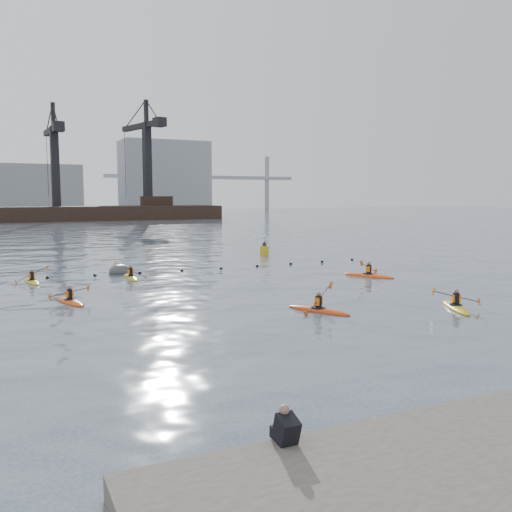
{
  "coord_description": "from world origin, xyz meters",
  "views": [
    {
      "loc": [
        -10.36,
        -14.84,
        5.38
      ],
      "look_at": [
        -0.59,
        6.22,
        2.8
      ],
      "focal_mm": 38.0,
      "sensor_mm": 36.0,
      "label": 1
    }
  ],
  "objects_px": {
    "kayaker_1": "(456,306)",
    "kayaker_2": "(70,301)",
    "kayaker_4": "(369,275)",
    "kayaker_0": "(318,309)",
    "kayaker_5": "(32,281)",
    "kayaker_3": "(131,277)",
    "nav_buoy": "(264,250)",
    "mooring_buoy": "(121,273)"
  },
  "relations": [
    {
      "from": "kayaker_0",
      "to": "kayaker_1",
      "type": "xyz_separation_m",
      "value": [
        6.33,
        -2.21,
        0.0
      ]
    },
    {
      "from": "kayaker_2",
      "to": "kayaker_5",
      "type": "bearing_deg",
      "value": 84.29
    },
    {
      "from": "nav_buoy",
      "to": "mooring_buoy",
      "type": "bearing_deg",
      "value": -156.58
    },
    {
      "from": "kayaker_5",
      "to": "kayaker_2",
      "type": "bearing_deg",
      "value": -88.49
    },
    {
      "from": "kayaker_1",
      "to": "kayaker_3",
      "type": "xyz_separation_m",
      "value": [
        -12.12,
        16.18,
        -0.01
      ]
    },
    {
      "from": "kayaker_1",
      "to": "kayaker_5",
      "type": "bearing_deg",
      "value": 163.27
    },
    {
      "from": "mooring_buoy",
      "to": "nav_buoy",
      "type": "xyz_separation_m",
      "value": [
        14.17,
        6.14,
        0.44
      ]
    },
    {
      "from": "kayaker_3",
      "to": "kayaker_4",
      "type": "height_order",
      "value": "kayaker_3"
    },
    {
      "from": "kayaker_0",
      "to": "kayaker_5",
      "type": "bearing_deg",
      "value": 101.85
    },
    {
      "from": "kayaker_3",
      "to": "kayaker_5",
      "type": "distance_m",
      "value": 6.03
    },
    {
      "from": "kayaker_5",
      "to": "kayaker_0",
      "type": "bearing_deg",
      "value": -60.67
    },
    {
      "from": "mooring_buoy",
      "to": "kayaker_0",
      "type": "bearing_deg",
      "value": -70.84
    },
    {
      "from": "kayaker_3",
      "to": "nav_buoy",
      "type": "bearing_deg",
      "value": 31.93
    },
    {
      "from": "kayaker_3",
      "to": "mooring_buoy",
      "type": "bearing_deg",
      "value": 90.69
    },
    {
      "from": "kayaker_2",
      "to": "nav_buoy",
      "type": "relative_size",
      "value": 2.2
    },
    {
      "from": "kayaker_0",
      "to": "kayaker_3",
      "type": "bearing_deg",
      "value": 86.11
    },
    {
      "from": "kayaker_5",
      "to": "nav_buoy",
      "type": "xyz_separation_m",
      "value": [
        20.05,
        8.12,
        0.35
      ]
    },
    {
      "from": "kayaker_5",
      "to": "mooring_buoy",
      "type": "relative_size",
      "value": 1.27
    },
    {
      "from": "kayaker_5",
      "to": "mooring_buoy",
      "type": "height_order",
      "value": "kayaker_5"
    },
    {
      "from": "kayaker_0",
      "to": "kayaker_2",
      "type": "relative_size",
      "value": 1.05
    },
    {
      "from": "kayaker_1",
      "to": "kayaker_3",
      "type": "bearing_deg",
      "value": 153.53
    },
    {
      "from": "kayaker_4",
      "to": "kayaker_5",
      "type": "xyz_separation_m",
      "value": [
        -20.61,
        6.82,
        -0.02
      ]
    },
    {
      "from": "kayaker_4",
      "to": "nav_buoy",
      "type": "height_order",
      "value": "nav_buoy"
    },
    {
      "from": "kayaker_2",
      "to": "mooring_buoy",
      "type": "bearing_deg",
      "value": 49.27
    },
    {
      "from": "kayaker_2",
      "to": "mooring_buoy",
      "type": "relative_size",
      "value": 1.32
    },
    {
      "from": "kayaker_1",
      "to": "nav_buoy",
      "type": "relative_size",
      "value": 2.33
    },
    {
      "from": "kayaker_4",
      "to": "kayaker_2",
      "type": "bearing_deg",
      "value": -25.9
    },
    {
      "from": "kayaker_3",
      "to": "kayaker_0",
      "type": "bearing_deg",
      "value": -68.27
    },
    {
      "from": "kayaker_3",
      "to": "mooring_buoy",
      "type": "distance_m",
      "value": 2.92
    },
    {
      "from": "mooring_buoy",
      "to": "kayaker_5",
      "type": "bearing_deg",
      "value": -161.32
    },
    {
      "from": "kayaker_3",
      "to": "kayaker_5",
      "type": "height_order",
      "value": "kayaker_3"
    },
    {
      "from": "kayaker_1",
      "to": "kayaker_2",
      "type": "relative_size",
      "value": 1.06
    },
    {
      "from": "kayaker_4",
      "to": "mooring_buoy",
      "type": "bearing_deg",
      "value": -59.55
    },
    {
      "from": "kayaker_0",
      "to": "kayaker_2",
      "type": "height_order",
      "value": "kayaker_0"
    },
    {
      "from": "kayaker_4",
      "to": "nav_buoy",
      "type": "relative_size",
      "value": 2.42
    },
    {
      "from": "kayaker_5",
      "to": "kayaker_4",
      "type": "bearing_deg",
      "value": -27.24
    },
    {
      "from": "kayaker_3",
      "to": "nav_buoy",
      "type": "height_order",
      "value": "nav_buoy"
    },
    {
      "from": "kayaker_1",
      "to": "mooring_buoy",
      "type": "bearing_deg",
      "value": 149.26
    },
    {
      "from": "mooring_buoy",
      "to": "kayaker_1",
      "type": "bearing_deg",
      "value": -57.43
    },
    {
      "from": "kayaker_3",
      "to": "kayaker_4",
      "type": "bearing_deg",
      "value": -22.71
    },
    {
      "from": "kayaker_1",
      "to": "kayaker_4",
      "type": "distance_m",
      "value": 10.59
    },
    {
      "from": "kayaker_0",
      "to": "nav_buoy",
      "type": "relative_size",
      "value": 2.3
    }
  ]
}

